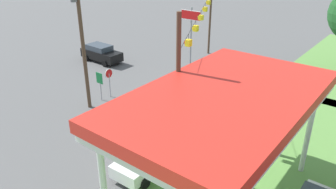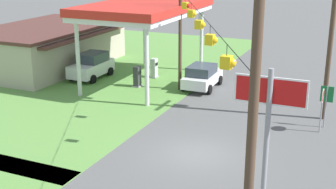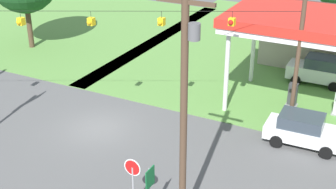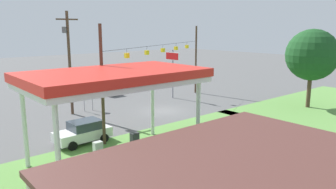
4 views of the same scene
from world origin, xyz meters
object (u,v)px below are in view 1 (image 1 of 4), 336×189
Objects in this scene: car_on_crossroad at (101,53)px; stop_sign_roadside at (109,77)px; gas_station_canopy at (225,103)px; car_at_pumps_front at (147,156)px; fuel_pump_near at (231,174)px; utility_pole_main at (81,36)px; route_sign at (100,81)px; stop_sign_overhead at (191,24)px.

stop_sign_roadside reaches higher than car_on_crossroad.
car_at_pumps_front is (0.26, -4.40, -4.56)m from gas_station_canopy.
fuel_pump_near is 4.71m from car_at_pumps_front.
utility_pole_main reaches higher than car_on_crossroad.
gas_station_canopy is 14.51m from route_sign.
car_at_pumps_front is 0.41× the size of utility_pole_main.
car_at_pumps_front is at bearing -69.22° from fuel_pump_near.
stop_sign_roadside is 1.04× the size of route_sign.
fuel_pump_near is 13.70m from route_sign.
fuel_pump_near is at bearing 78.25° from route_sign.
stop_sign_roadside is (5.65, 7.48, 0.86)m from car_on_crossroad.
stop_sign_roadside is at bearing -36.21° from car_on_crossroad.
gas_station_canopy is at bearing -111.03° from stop_sign_roadside.
car_on_crossroad is at bearing 52.97° from stop_sign_roadside.
stop_sign_roadside is 0.24× the size of utility_pole_main.
car_on_crossroad is at bearing -117.38° from gas_station_canopy.
route_sign is at bearing -171.37° from utility_pole_main.
utility_pole_main is (-3.01, -8.76, 4.82)m from car_at_pumps_front.
gas_station_canopy is 4.93m from fuel_pump_near.
car_at_pumps_front is 18.29m from stop_sign_overhead.
fuel_pump_near is 0.65× the size of route_sign.
route_sign reaches higher than fuel_pump_near.
car_on_crossroad is at bearing -136.55° from utility_pole_main.
car_at_pumps_front is 0.70× the size of stop_sign_overhead.
fuel_pump_near is at bearing -179.93° from gas_station_canopy.
stop_sign_overhead is at bearing -154.94° from car_at_pumps_front.
stop_sign_roadside is 0.42× the size of stop_sign_overhead.
route_sign is (-4.45, -8.98, 0.82)m from car_at_pumps_front.
stop_sign_roadside is at bearing -111.03° from gas_station_canopy.
stop_sign_overhead is 11.89m from route_sign.
stop_sign_overhead is (-15.76, -12.53, -1.15)m from gas_station_canopy.
route_sign reaches higher than car_at_pumps_front.
stop_sign_roadside reaches higher than route_sign.
route_sign is at bearing -118.21° from car_at_pumps_front.
fuel_pump_near is at bearing -23.42° from car_on_crossroad.
fuel_pump_near is at bearing -105.56° from stop_sign_roadside.
fuel_pump_near is 0.32× the size of car_on_crossroad.
utility_pole_main is at bearing 8.63° from route_sign.
stop_sign_roadside is (-5.36, -8.85, 0.92)m from car_at_pumps_front.
gas_station_canopy is 4.71× the size of route_sign.
stop_sign_overhead is (-16.02, -8.13, 3.41)m from car_at_pumps_front.
route_sign reaches higher than car_on_crossroad.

